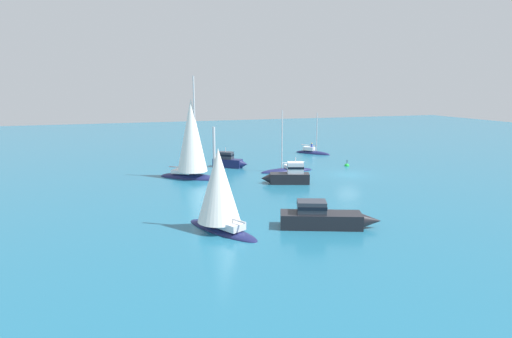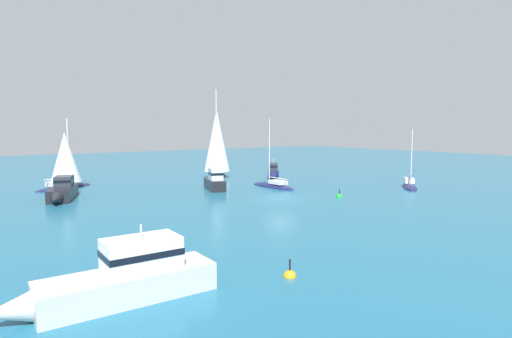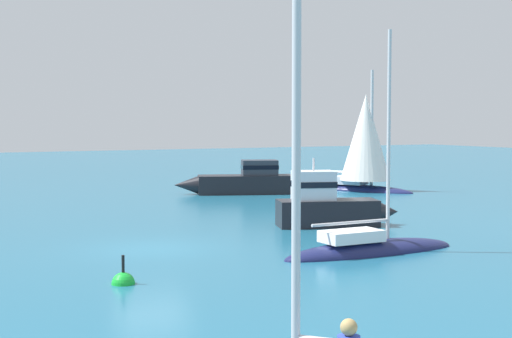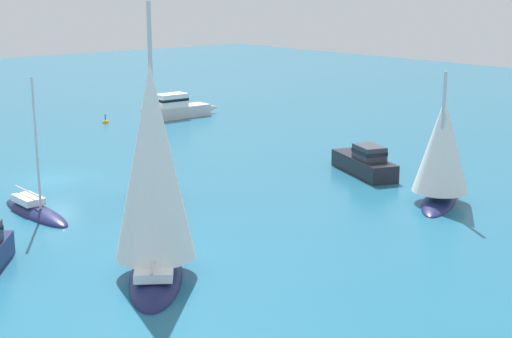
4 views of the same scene
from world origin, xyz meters
The scene contains 8 objects.
ground_plane centered at (0.00, 0.00, 0.00)m, with size 160.00×160.00×0.00m, color #1E607F.
sailboat centered at (-3.98, -6.02, 0.09)m, with size 1.61×6.56×7.66m.
cabin_cruiser centered at (18.67, 13.50, 0.85)m, with size 7.86×2.12×2.73m.
sailboat_2 centered at (13.87, -18.55, 2.73)m, with size 6.76×4.70×7.64m.
cabin_cruiser_2 centered at (15.68, -11.29, 0.74)m, with size 3.90×7.23×1.96m.
sailboat_3 centered at (-3.88, -17.41, 3.99)m, with size 6.04×7.13×11.56m.
cabin_cruiser_3 centered at (1.91, -8.32, 0.85)m, with size 2.82×5.15×2.78m.
channel_buoy centered at (12.20, 15.26, 0.01)m, with size 0.56×0.56×1.04m.
Camera 4 is at (-19.58, -42.08, 11.60)m, focal length 52.48 mm.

